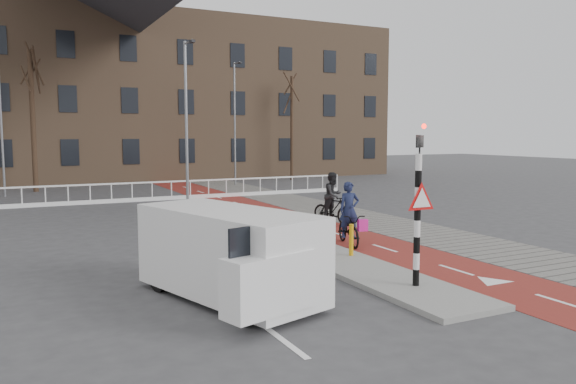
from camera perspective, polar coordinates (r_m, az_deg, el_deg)
name	(u,v)px	position (r m, az deg, el deg)	size (l,w,h in m)	color
ground	(384,268)	(14.66, 9.68, -7.64)	(120.00, 120.00, 0.00)	#38383A
bike_lane	(272,214)	(23.92, -1.61, -2.25)	(2.50, 60.00, 0.01)	maroon
sidewalk	(329,210)	(25.21, 4.18, -1.83)	(3.00, 60.00, 0.01)	slate
curb_island	(289,241)	(17.64, 0.11, -5.03)	(1.80, 16.00, 0.12)	gray
traffic_signal	(418,201)	(12.38, 13.11, -0.87)	(0.80, 0.80, 3.68)	black
bollard	(351,240)	(15.38, 6.45, -4.85)	(0.12, 0.12, 0.86)	#D2940B
cyclist_near	(349,224)	(17.31, 6.23, -3.25)	(1.11, 1.98, 1.95)	black
cyclist_far	(333,203)	(21.26, 4.59, -1.08)	(1.15, 1.89, 1.96)	black
van	(229,253)	(11.69, -6.05, -6.14)	(2.92, 4.66, 1.87)	white
railing	(90,198)	(28.86, -19.45, -0.57)	(28.00, 0.10, 0.99)	silver
townhouse_row	(88,73)	(44.04, -19.62, 11.36)	(46.00, 10.00, 15.90)	#7F6047
tree_mid	(33,121)	(36.13, -24.49, 6.56)	(0.30, 0.30, 8.25)	black
tree_right	(292,128)	(41.28, 0.39, 6.47)	(0.22, 0.22, 7.54)	black
streetlight_near	(186,130)	(23.69, -10.28, 6.25)	(0.12, 0.12, 7.15)	slate
streetlight_left	(2,131)	(33.79, -27.08, 5.53)	(0.12, 0.12, 7.09)	slate
streetlight_right	(235,124)	(37.48, -5.43, 6.87)	(0.12, 0.12, 8.05)	slate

